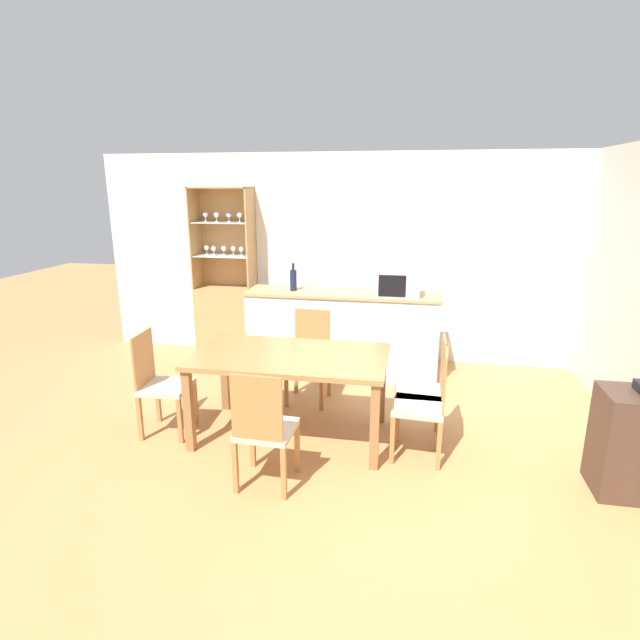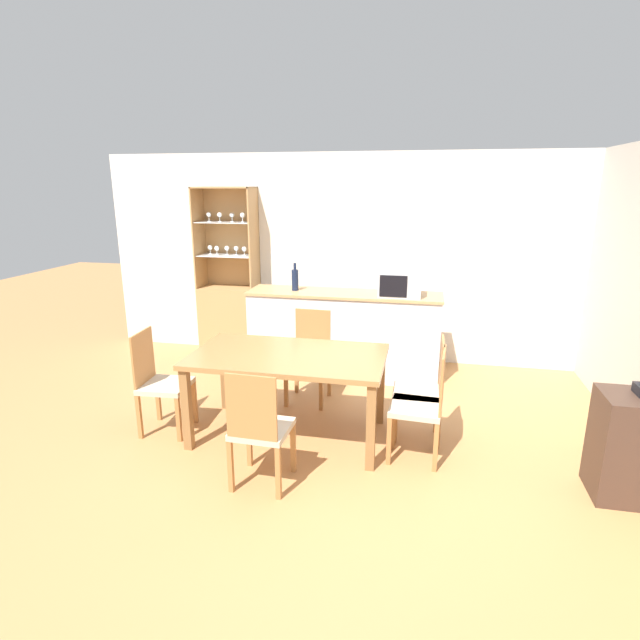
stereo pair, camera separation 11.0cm
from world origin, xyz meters
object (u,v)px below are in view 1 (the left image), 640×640
at_px(microwave, 399,283).
at_px(wine_bottle, 293,279).
at_px(display_cabinet, 227,308).
at_px(dining_table, 290,364).
at_px(dining_chair_side_left_near, 161,384).
at_px(dining_chair_side_right_far, 424,390).
at_px(dining_chair_head_far, 309,357).
at_px(side_cabinet, 639,444).
at_px(dining_chair_side_right_near, 425,404).
at_px(dining_chair_head_near, 264,429).

height_order(microwave, wine_bottle, wine_bottle).
distance_m(display_cabinet, dining_table, 2.46).
bearing_deg(microwave, dining_chair_side_left_near, -139.84).
relative_size(display_cabinet, microwave, 4.68).
height_order(display_cabinet, dining_chair_side_right_far, display_cabinet).
distance_m(dining_table, dining_chair_side_right_far, 1.18).
relative_size(dining_chair_head_far, wine_bottle, 2.91).
bearing_deg(dining_chair_side_left_near, dining_chair_side_right_far, 93.53).
distance_m(dining_chair_side_left_near, microwave, 2.70).
xyz_separation_m(dining_chair_head_far, microwave, (0.85, 0.76, 0.66)).
distance_m(dining_chair_side_left_near, dining_chair_head_far, 1.48).
bearing_deg(dining_chair_side_right_far, side_cabinet, -109.11).
bearing_deg(wine_bottle, dining_chair_side_right_far, -43.64).
relative_size(dining_chair_side_left_near, dining_chair_head_far, 1.00).
relative_size(dining_chair_side_right_far, side_cabinet, 1.20).
bearing_deg(microwave, wine_bottle, 179.15).
bearing_deg(dining_chair_side_right_far, display_cabinet, 52.61).
height_order(dining_chair_side_left_near, microwave, microwave).
height_order(dining_chair_side_right_near, wine_bottle, wine_bottle).
xyz_separation_m(dining_chair_side_left_near, side_cabinet, (3.80, -0.23, -0.07)).
bearing_deg(dining_chair_side_left_near, microwave, 126.61).
bearing_deg(dining_chair_side_right_far, dining_chair_head_far, 60.35).
height_order(dining_chair_head_far, side_cabinet, dining_chair_head_far).
xyz_separation_m(dining_chair_head_far, wine_bottle, (-0.35, 0.78, 0.65)).
height_order(dining_table, dining_chair_head_near, dining_chair_head_near).
xyz_separation_m(dining_chair_side_right_far, dining_chair_side_right_near, (-0.00, -0.29, 0.00)).
xyz_separation_m(dining_chair_side_left_near, microwave, (2.00, 1.69, 0.66)).
distance_m(dining_chair_head_far, microwave, 1.32).
xyz_separation_m(display_cabinet, wine_bottle, (1.02, -0.48, 0.50)).
relative_size(display_cabinet, wine_bottle, 6.71).
height_order(dining_chair_side_right_far, dining_chair_side_left_near, same).
bearing_deg(display_cabinet, dining_chair_side_right_near, -41.16).
distance_m(dining_chair_side_right_far, microwave, 1.58).
bearing_deg(side_cabinet, wine_bottle, 147.07).
relative_size(microwave, side_cabinet, 0.59).
height_order(display_cabinet, dining_chair_head_far, display_cabinet).
bearing_deg(display_cabinet, microwave, -12.74).
bearing_deg(dining_chair_side_left_near, dining_table, 93.60).
bearing_deg(dining_chair_side_right_far, wine_bottle, 46.21).
xyz_separation_m(dining_table, microwave, (0.86, 1.55, 0.45)).
distance_m(dining_chair_side_right_near, microwave, 1.84).
bearing_deg(microwave, dining_table, -118.93).
bearing_deg(dining_table, side_cabinet, -8.04).
height_order(dining_chair_side_right_far, dining_chair_head_near, same).
bearing_deg(dining_chair_head_far, display_cabinet, -40.45).
bearing_deg(dining_chair_head_far, microwave, -136.12).
xyz_separation_m(dining_chair_head_near, microwave, (0.86, 2.34, 0.66)).
relative_size(dining_chair_head_far, dining_chair_head_near, 1.00).
xyz_separation_m(display_cabinet, dining_table, (1.36, -2.05, 0.06)).
relative_size(display_cabinet, dining_chair_head_far, 2.30).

